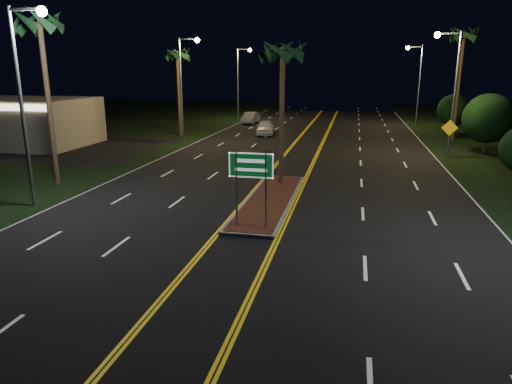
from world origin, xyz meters
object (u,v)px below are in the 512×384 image
(commercial_building, at_px, (3,121))
(car_far, at_px, (250,117))
(shrub_mid, at_px, (488,118))
(streetlight_right_mid, at_px, (451,80))
(highway_sign, at_px, (251,173))
(palm_right_far, at_px, (464,36))
(shrub_far, at_px, (454,110))
(palm_left_near, at_px, (40,23))
(palm_left_far, at_px, (177,54))
(streetlight_left_near, at_px, (26,86))
(streetlight_right_far, at_px, (417,76))
(streetlight_left_mid, at_px, (185,78))
(median_island, at_px, (270,200))
(car_near, at_px, (265,126))
(palm_median, at_px, (283,51))
(warning_sign, at_px, (449,133))
(streetlight_left_far, at_px, (241,75))

(commercial_building, height_order, car_far, commercial_building)
(commercial_building, height_order, shrub_mid, shrub_mid)
(streetlight_right_mid, bearing_deg, car_far, 136.21)
(highway_sign, bearing_deg, palm_right_far, 64.80)
(shrub_far, distance_m, car_far, 22.78)
(palm_left_near, distance_m, palm_left_far, 20.02)
(shrub_far, bearing_deg, shrub_mid, -89.05)
(streetlight_right_mid, xyz_separation_m, palm_left_far, (-23.41, 6.00, 2.09))
(streetlight_left_near, relative_size, shrub_far, 2.27)
(streetlight_right_far, distance_m, palm_right_far, 12.69)
(streetlight_left_near, bearing_deg, streetlight_right_far, 60.81)
(streetlight_left_mid, xyz_separation_m, streetlight_right_mid, (21.23, -2.00, 0.00))
(median_island, distance_m, highway_sign, 4.80)
(streetlight_right_far, bearing_deg, commercial_building, -148.99)
(shrub_far, bearing_deg, car_near, -164.81)
(streetlight_right_mid, xyz_separation_m, palm_median, (-10.61, -11.50, 1.62))
(palm_left_far, distance_m, car_far, 14.79)
(highway_sign, bearing_deg, car_near, 99.79)
(palm_median, xyz_separation_m, warning_sign, (10.80, 10.95, -5.42))
(streetlight_left_far, xyz_separation_m, streetlight_right_mid, (21.23, -22.00, 0.00))
(highway_sign, height_order, palm_right_far, palm_right_far)
(commercial_building, distance_m, palm_median, 28.18)
(shrub_far, bearing_deg, palm_right_far, -99.46)
(palm_left_near, distance_m, shrub_far, 38.93)
(commercial_building, bearing_deg, streetlight_left_far, 57.35)
(median_island, relative_size, palm_left_near, 1.05)
(streetlight_right_far, xyz_separation_m, shrub_far, (3.19, -6.00, -3.32))
(streetlight_left_far, xyz_separation_m, streetlight_right_far, (21.23, -2.00, 0.00))
(palm_median, distance_m, warning_sign, 16.31)
(streetlight_left_near, height_order, car_far, streetlight_left_near)
(streetlight_left_mid, height_order, palm_right_far, palm_right_far)
(streetlight_left_far, bearing_deg, streetlight_right_far, -5.38)
(palm_right_far, bearing_deg, highway_sign, -115.20)
(warning_sign, bearing_deg, streetlight_left_far, 134.03)
(highway_sign, xyz_separation_m, palm_left_near, (-12.50, 5.20, 6.28))
(streetlight_right_mid, bearing_deg, streetlight_left_near, -139.70)
(streetlight_left_mid, relative_size, car_near, 1.79)
(palm_left_far, bearing_deg, streetlight_right_mid, -14.37)
(streetlight_right_mid, relative_size, palm_left_far, 1.02)
(streetlight_left_mid, bearing_deg, car_near, 50.30)
(commercial_building, xyz_separation_m, streetlight_left_far, (15.39, 24.01, 3.65))
(palm_median, height_order, shrub_far, palm_median)
(palm_median, relative_size, shrub_mid, 1.80)
(streetlight_right_far, bearing_deg, car_far, -175.02)
(streetlight_left_near, bearing_deg, shrub_mid, 39.10)
(streetlight_left_near, relative_size, streetlight_right_mid, 1.00)
(median_island, bearing_deg, palm_left_near, 175.43)
(palm_right_far, bearing_deg, palm_left_near, -138.99)
(warning_sign, bearing_deg, streetlight_right_mid, 109.39)
(streetlight_left_far, relative_size, streetlight_right_far, 1.00)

